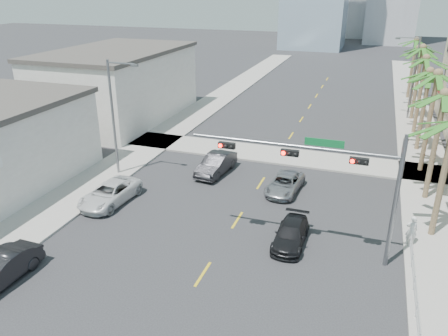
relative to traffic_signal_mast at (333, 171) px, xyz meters
name	(u,v)px	position (x,y,z in m)	size (l,w,h in m)	color
ground	(170,326)	(-5.78, -7.95, -5.06)	(260.00, 260.00, 0.00)	#262628
sidewalk_right	(427,183)	(6.22, 12.05, -4.99)	(4.00, 120.00, 0.15)	gray
sidewalk_left	(146,147)	(-17.78, 12.05, -4.99)	(4.00, 120.00, 0.15)	gray
sidewalk_cross	(278,155)	(-5.78, 14.05, -4.99)	(80.00, 4.00, 0.15)	gray
building_left_far	(118,86)	(-25.28, 20.05, -1.46)	(11.00, 18.00, 7.20)	beige
traffic_signal_mast	(333,171)	(0.00, 0.00, 0.00)	(11.12, 0.54, 7.20)	slate
palm_tree_1	(445,95)	(5.82, 9.25, 2.37)	(4.80, 4.80, 8.16)	brown
palm_tree_2	(438,75)	(5.82, 14.45, 2.72)	(4.80, 4.80, 8.52)	brown
palm_tree_3	(430,72)	(5.82, 19.65, 2.02)	(4.80, 4.80, 7.80)	brown
palm_tree_4	(426,59)	(5.82, 24.85, 2.37)	(4.80, 4.80, 8.16)	brown
palm_tree_5	(423,48)	(5.82, 30.05, 2.72)	(4.80, 4.80, 8.52)	brown
palm_tree_6	(419,49)	(5.82, 35.25, 2.02)	(4.80, 4.80, 7.80)	brown
palm_tree_7	(417,41)	(5.82, 40.45, 2.37)	(4.80, 4.80, 8.16)	brown
streetlight_left	(115,113)	(-16.78, 6.05, 0.00)	(2.55, 0.25, 9.00)	slate
streetlight_right	(412,74)	(5.21, 30.05, 0.00)	(2.55, 0.25, 9.00)	slate
guardrail	(415,281)	(4.52, -1.95, -4.39)	(0.08, 8.08, 1.00)	silver
car_parked_mid	(0,270)	(-15.18, -7.89, -4.31)	(1.60, 4.59, 1.51)	black
car_parked_far	(110,193)	(-14.82, 1.52, -4.35)	(2.36, 5.11, 1.42)	silver
car_lane_left	(216,164)	(-9.67, 8.74, -4.28)	(1.66, 4.76, 1.57)	black
car_lane_center	(285,184)	(-3.78, 7.20, -4.44)	(2.07, 4.49, 1.25)	#A1A1A6
car_lane_right	(291,234)	(-2.04, 0.48, -4.45)	(1.72, 4.22, 1.22)	black
pedestrian	(411,230)	(4.52, 2.47, -4.02)	(0.65, 0.43, 1.79)	silver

